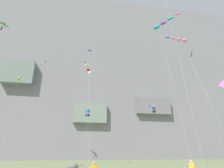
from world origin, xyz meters
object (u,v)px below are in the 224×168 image
(kite_windsock_front_field, at_px, (18,79))
(kite_banner_low_center, at_px, (194,60))
(kite_delta_upper_mid, at_px, (89,58))
(kite_windsock_near_cliff, at_px, (88,70))
(kite_box_high_left, at_px, (88,113))
(kite_box_mid_left, at_px, (154,110))
(kite_delta_mid_right, at_px, (47,63))
(kite_delta_mid_center, at_px, (3,28))
(kite_windsock_high_right, at_px, (180,40))
(boulder_mid_field, at_px, (73,167))
(kite_windsock_low_right, at_px, (163,23))
(kite_banner_upper_right, at_px, (152,109))

(kite_windsock_front_field, bearing_deg, kite_banner_low_center, -28.83)
(kite_delta_upper_mid, xyz_separation_m, kite_windsock_front_field, (-17.90, 3.39, -6.18))
(kite_windsock_near_cliff, bearing_deg, kite_box_high_left, 85.27)
(kite_box_mid_left, xyz_separation_m, kite_windsock_near_cliff, (-18.49, -9.86, 5.68))
(kite_windsock_near_cliff, xyz_separation_m, kite_delta_mid_right, (-11.08, 12.96, 7.08))
(kite_box_mid_left, relative_size, kite_delta_mid_right, 0.52)
(kite_windsock_near_cliff, bearing_deg, kite_delta_mid_right, 130.54)
(kite_windsock_front_field, relative_size, kite_box_mid_left, 1.49)
(kite_delta_mid_center, bearing_deg, kite_banner_low_center, 9.09)
(kite_banner_low_center, xyz_separation_m, kite_windsock_near_cliff, (-19.61, 8.14, -0.00))
(kite_windsock_front_field, relative_size, kite_windsock_high_right, 0.62)
(kite_delta_upper_mid, bearing_deg, kite_banner_low_center, -41.52)
(kite_banner_low_center, bearing_deg, boulder_mid_field, -176.92)
(boulder_mid_field, relative_size, kite_windsock_near_cliff, 0.10)
(kite_windsock_front_field, distance_m, kite_windsock_near_cliff, 21.53)
(kite_delta_mid_center, relative_size, kite_windsock_low_right, 0.60)
(kite_delta_upper_mid, height_order, kite_delta_mid_right, kite_delta_upper_mid)
(kite_banner_upper_right, xyz_separation_m, kite_windsock_front_field, (-34.64, 4.60, 7.55))
(kite_banner_low_center, height_order, kite_windsock_near_cliff, kite_banner_low_center)
(kite_windsock_near_cliff, height_order, kite_delta_mid_center, kite_windsock_near_cliff)
(kite_windsock_high_right, bearing_deg, kite_windsock_front_field, 170.66)
(kite_box_high_left, bearing_deg, kite_delta_mid_right, 164.53)
(kite_delta_upper_mid, bearing_deg, kite_windsock_low_right, -38.52)
(kite_windsock_front_field, height_order, kite_box_mid_left, kite_windsock_front_field)
(boulder_mid_field, distance_m, kite_delta_mid_right, 35.04)
(kite_windsock_high_right, height_order, kite_windsock_low_right, kite_windsock_high_right)
(kite_box_high_left, distance_m, kite_delta_upper_mid, 14.97)
(kite_box_mid_left, relative_size, kite_windsock_near_cliff, 0.72)
(kite_windsock_near_cliff, bearing_deg, kite_windsock_low_right, -13.23)
(kite_banner_upper_right, xyz_separation_m, kite_delta_mid_center, (-29.34, -20.98, 5.36))
(kite_windsock_low_right, bearing_deg, kite_box_mid_left, 81.33)
(kite_windsock_near_cliff, height_order, kite_windsock_high_right, kite_windsock_high_right)
(kite_windsock_front_field, bearing_deg, kite_windsock_low_right, -25.48)
(kite_windsock_front_field, bearing_deg, kite_delta_mid_right, 5.47)
(kite_delta_upper_mid, height_order, kite_windsock_front_field, kite_delta_upper_mid)
(kite_banner_low_center, xyz_separation_m, kite_delta_mid_center, (-31.90, -5.10, -0.75))
(kite_box_high_left, height_order, kite_banner_low_center, kite_banner_low_center)
(kite_delta_upper_mid, relative_size, kite_banner_low_center, 1.39)
(kite_banner_upper_right, height_order, kite_windsock_front_field, kite_windsock_front_field)
(kite_box_mid_left, bearing_deg, kite_windsock_low_right, -98.67)
(boulder_mid_field, distance_m, kite_box_high_left, 22.09)
(kite_windsock_front_field, bearing_deg, kite_box_mid_left, -3.93)
(kite_windsock_low_right, bearing_deg, kite_delta_mid_right, 148.54)
(kite_box_mid_left, bearing_deg, kite_windsock_near_cliff, -151.94)
(kite_banner_low_center, distance_m, kite_delta_mid_right, 37.92)
(kite_delta_mid_right, bearing_deg, kite_windsock_near_cliff, -49.46)
(kite_delta_mid_right, bearing_deg, kite_banner_upper_right, -10.52)
(boulder_mid_field, distance_m, kite_box_mid_left, 30.64)
(boulder_mid_field, height_order, kite_box_high_left, kite_box_high_left)
(kite_windsock_near_cliff, distance_m, kite_windsock_high_right, 30.21)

